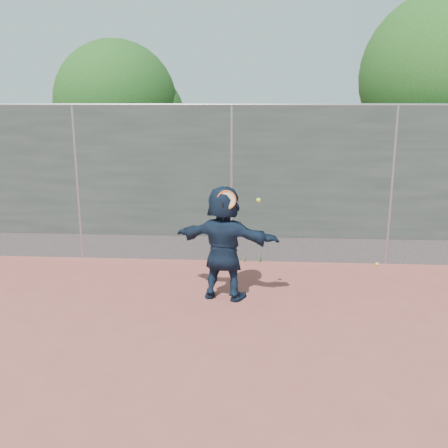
{
  "coord_description": "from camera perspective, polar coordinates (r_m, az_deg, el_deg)",
  "views": [
    {
      "loc": [
        0.48,
        -5.89,
        3.07
      ],
      "look_at": [
        -0.02,
        1.59,
        1.21
      ],
      "focal_mm": 40.0,
      "sensor_mm": 36.0,
      "label": 1
    }
  ],
  "objects": [
    {
      "name": "ball_ground",
      "position": [
        10.0,
        17.08,
        -4.4
      ],
      "size": [
        0.07,
        0.07,
        0.07
      ],
      "primitive_type": "sphere",
      "color": "#AFE031",
      "rests_on": "ground"
    },
    {
      "name": "player",
      "position": [
        7.8,
        0.0,
        -2.17
      ],
      "size": [
        1.77,
        0.93,
        1.82
      ],
      "primitive_type": "imported",
      "rotation": [
        0.0,
        0.0,
        2.9
      ],
      "color": "#132236",
      "rests_on": "ground"
    },
    {
      "name": "weed_clump",
      "position": [
        9.73,
        2.54,
        -3.67
      ],
      "size": [
        0.68,
        0.07,
        0.3
      ],
      "color": "#387226",
      "rests_on": "ground"
    },
    {
      "name": "fence",
      "position": [
        9.52,
        0.87,
        4.91
      ],
      "size": [
        20.0,
        0.06,
        3.03
      ],
      "color": "#38423D",
      "rests_on": "ground"
    },
    {
      "name": "ground",
      "position": [
        6.66,
        -0.78,
        -13.55
      ],
      "size": [
        80.0,
        80.0,
        0.0
      ],
      "primitive_type": "plane",
      "color": "#9E4C42",
      "rests_on": "ground"
    },
    {
      "name": "tree_left",
      "position": [
        12.88,
        -11.48,
        13.06
      ],
      "size": [
        3.15,
        3.0,
        4.53
      ],
      "color": "#382314",
      "rests_on": "ground"
    },
    {
      "name": "swing_action",
      "position": [
        7.43,
        0.63,
        2.63
      ],
      "size": [
        0.66,
        0.17,
        0.51
      ],
      "color": "orange",
      "rests_on": "ground"
    }
  ]
}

